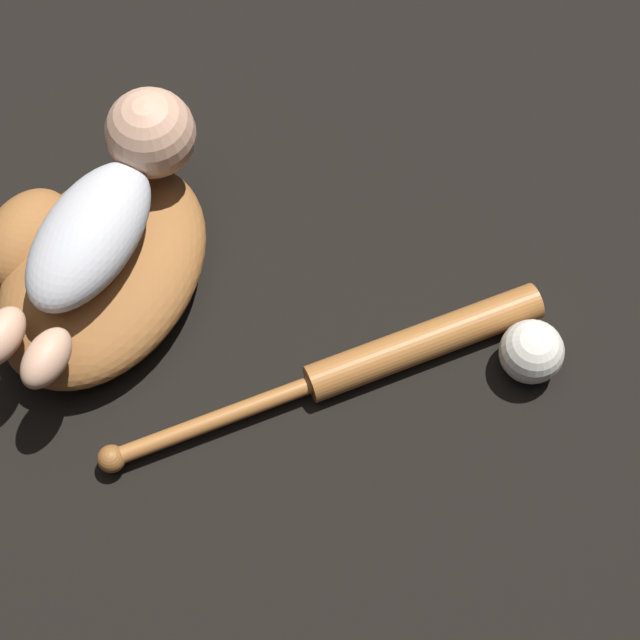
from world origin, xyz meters
name	(u,v)px	position (x,y,z in m)	size (l,w,h in m)	color
ground_plane	(131,286)	(0.00, 0.00, 0.00)	(6.00, 6.00, 0.00)	black
baseball_glove	(91,267)	(-0.03, 0.03, 0.05)	(0.39, 0.34, 0.10)	#935B2D
baby_figure	(107,207)	(0.01, 0.03, 0.14)	(0.39, 0.22, 0.11)	#B2B2B7
baseball_bat	(383,358)	(0.15, -0.30, 0.02)	(0.54, 0.24, 0.05)	#9E602D
baseball	(531,352)	(0.28, -0.42, 0.04)	(0.08, 0.08, 0.08)	silver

